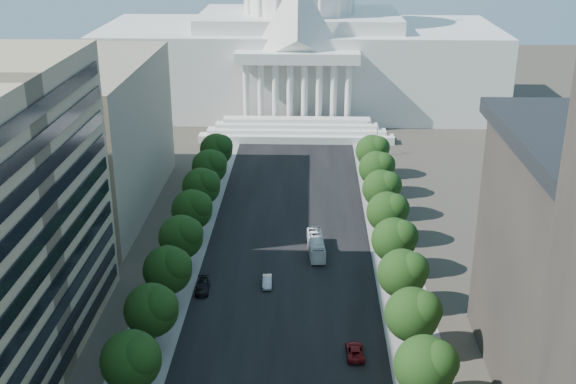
# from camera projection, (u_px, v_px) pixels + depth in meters

# --- Properties ---
(road_asphalt) EXTENTS (30.00, 260.00, 0.01)m
(road_asphalt) POSITION_uv_depth(u_px,v_px,m) (290.00, 228.00, 140.66)
(road_asphalt) COLOR black
(road_asphalt) RESTS_ON ground
(sidewalk_left) EXTENTS (8.00, 260.00, 0.02)m
(sidewalk_left) POSITION_uv_depth(u_px,v_px,m) (193.00, 227.00, 141.23)
(sidewalk_left) COLOR gray
(sidewalk_left) RESTS_ON ground
(sidewalk_right) EXTENTS (8.00, 260.00, 0.02)m
(sidewalk_right) POSITION_uv_depth(u_px,v_px,m) (388.00, 229.00, 140.09)
(sidewalk_right) COLOR gray
(sidewalk_right) RESTS_ON ground
(capitol) EXTENTS (120.00, 56.00, 73.00)m
(capitol) POSITION_uv_depth(u_px,v_px,m) (299.00, 42.00, 221.70)
(capitol) COLOR white
(capitol) RESTS_ON ground
(office_block_left_far) EXTENTS (38.00, 52.00, 30.00)m
(office_block_left_far) POSITION_uv_depth(u_px,v_px,m) (55.00, 137.00, 145.95)
(office_block_left_far) COLOR gray
(office_block_left_far) RESTS_ON ground
(tree_l_c) EXTENTS (7.79, 7.60, 9.97)m
(tree_l_c) POSITION_uv_depth(u_px,v_px,m) (133.00, 359.00, 88.39)
(tree_l_c) COLOR #33261C
(tree_l_c) RESTS_ON ground
(tree_l_d) EXTENTS (7.79, 7.60, 9.97)m
(tree_l_d) POSITION_uv_depth(u_px,v_px,m) (153.00, 309.00, 99.56)
(tree_l_d) COLOR #33261C
(tree_l_d) RESTS_ON ground
(tree_l_e) EXTENTS (7.79, 7.60, 9.97)m
(tree_l_e) POSITION_uv_depth(u_px,v_px,m) (169.00, 269.00, 110.73)
(tree_l_e) COLOR #33261C
(tree_l_e) RESTS_ON ground
(tree_l_f) EXTENTS (7.79, 7.60, 9.97)m
(tree_l_f) POSITION_uv_depth(u_px,v_px,m) (183.00, 236.00, 121.90)
(tree_l_f) COLOR #33261C
(tree_l_f) RESTS_ON ground
(tree_l_g) EXTENTS (7.79, 7.60, 9.97)m
(tree_l_g) POSITION_uv_depth(u_px,v_px,m) (194.00, 209.00, 133.07)
(tree_l_g) COLOR #33261C
(tree_l_g) RESTS_ON ground
(tree_l_h) EXTENTS (7.79, 7.60, 9.97)m
(tree_l_h) POSITION_uv_depth(u_px,v_px,m) (203.00, 186.00, 144.25)
(tree_l_h) COLOR #33261C
(tree_l_h) RESTS_ON ground
(tree_l_i) EXTENTS (7.79, 7.60, 9.97)m
(tree_l_i) POSITION_uv_depth(u_px,v_px,m) (211.00, 166.00, 155.42)
(tree_l_i) COLOR #33261C
(tree_l_i) RESTS_ON ground
(tree_l_j) EXTENTS (7.79, 7.60, 9.97)m
(tree_l_j) POSITION_uv_depth(u_px,v_px,m) (218.00, 149.00, 166.59)
(tree_l_j) COLOR #33261C
(tree_l_j) RESTS_ON ground
(tree_r_c) EXTENTS (7.79, 7.60, 9.97)m
(tree_r_c) POSITION_uv_depth(u_px,v_px,m) (428.00, 365.00, 87.31)
(tree_r_c) COLOR #33261C
(tree_r_c) RESTS_ON ground
(tree_r_d) EXTENTS (7.79, 7.60, 9.97)m
(tree_r_d) POSITION_uv_depth(u_px,v_px,m) (415.00, 313.00, 98.48)
(tree_r_d) COLOR #33261C
(tree_r_d) RESTS_ON ground
(tree_r_e) EXTENTS (7.79, 7.60, 9.97)m
(tree_r_e) POSITION_uv_depth(u_px,v_px,m) (404.00, 272.00, 109.65)
(tree_r_e) COLOR #33261C
(tree_r_e) RESTS_ON ground
(tree_r_f) EXTENTS (7.79, 7.60, 9.97)m
(tree_r_f) POSITION_uv_depth(u_px,v_px,m) (396.00, 239.00, 120.82)
(tree_r_f) COLOR #33261C
(tree_r_f) RESTS_ON ground
(tree_r_g) EXTENTS (7.79, 7.60, 9.97)m
(tree_r_g) POSITION_uv_depth(u_px,v_px,m) (389.00, 211.00, 131.99)
(tree_r_g) COLOR #33261C
(tree_r_g) RESTS_ON ground
(tree_r_h) EXTENTS (7.79, 7.60, 9.97)m
(tree_r_h) POSITION_uv_depth(u_px,v_px,m) (383.00, 188.00, 143.16)
(tree_r_h) COLOR #33261C
(tree_r_h) RESTS_ON ground
(tree_r_i) EXTENTS (7.79, 7.60, 9.97)m
(tree_r_i) POSITION_uv_depth(u_px,v_px,m) (378.00, 168.00, 154.33)
(tree_r_i) COLOR #33261C
(tree_r_i) RESTS_ON ground
(tree_r_j) EXTENTS (7.79, 7.60, 9.97)m
(tree_r_j) POSITION_uv_depth(u_px,v_px,m) (374.00, 150.00, 165.50)
(tree_r_j) COLOR #33261C
(tree_r_j) RESTS_ON ground
(streetlight_b) EXTENTS (2.61, 0.44, 9.00)m
(streetlight_b) POSITION_uv_depth(u_px,v_px,m) (442.00, 374.00, 86.74)
(streetlight_b) COLOR gray
(streetlight_b) RESTS_ON ground
(streetlight_c) EXTENTS (2.61, 0.44, 9.00)m
(streetlight_c) POSITION_uv_depth(u_px,v_px,m) (414.00, 276.00, 110.01)
(streetlight_c) COLOR gray
(streetlight_c) RESTS_ON ground
(streetlight_d) EXTENTS (2.61, 0.44, 9.00)m
(streetlight_d) POSITION_uv_depth(u_px,v_px,m) (397.00, 212.00, 133.29)
(streetlight_d) COLOR gray
(streetlight_d) RESTS_ON ground
(streetlight_e) EXTENTS (2.61, 0.44, 9.00)m
(streetlight_e) POSITION_uv_depth(u_px,v_px,m) (384.00, 167.00, 156.56)
(streetlight_e) COLOR gray
(streetlight_e) RESTS_ON ground
(streetlight_f) EXTENTS (2.61, 0.44, 9.00)m
(streetlight_f) POSITION_uv_depth(u_px,v_px,m) (375.00, 134.00, 179.83)
(streetlight_f) COLOR gray
(streetlight_f) RESTS_ON ground
(car_silver) EXTENTS (1.76, 4.44, 1.44)m
(car_silver) POSITION_uv_depth(u_px,v_px,m) (267.00, 282.00, 118.81)
(car_silver) COLOR #A7AAAF
(car_silver) RESTS_ON ground
(car_red) EXTENTS (2.59, 5.32, 1.46)m
(car_red) POSITION_uv_depth(u_px,v_px,m) (355.00, 351.00, 100.07)
(car_red) COLOR #660B0F
(car_red) RESTS_ON ground
(car_dark_b) EXTENTS (2.52, 5.49, 1.56)m
(car_dark_b) POSITION_uv_depth(u_px,v_px,m) (202.00, 287.00, 117.09)
(car_dark_b) COLOR black
(car_dark_b) RESTS_ON ground
(city_bus) EXTENTS (3.42, 11.18, 3.07)m
(city_bus) POSITION_uv_depth(u_px,v_px,m) (316.00, 245.00, 129.81)
(city_bus) COLOR white
(city_bus) RESTS_ON ground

